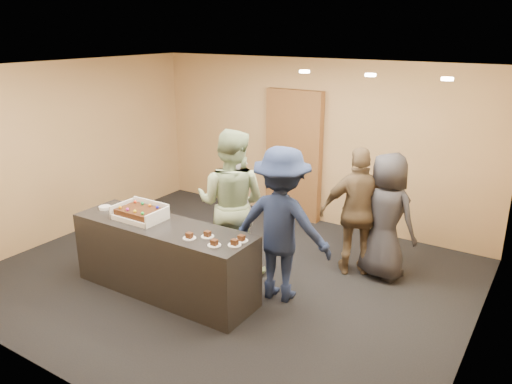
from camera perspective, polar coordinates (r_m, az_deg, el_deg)
room at (r=6.23m, az=-3.48°, el=1.41°), size 6.04×6.00×2.70m
serving_counter at (r=6.30m, az=-10.42°, el=-7.50°), size 2.40×0.71×0.90m
storage_cabinet at (r=8.45m, az=4.32°, el=4.17°), size 1.00×0.15×2.20m
cake_box at (r=6.36m, az=-12.99°, el=-2.56°), size 0.62×0.43×0.18m
sheet_cake at (r=6.33m, az=-13.17°, el=-2.17°), size 0.52×0.36×0.11m
plate_stack at (r=6.81m, az=-16.90°, el=-1.71°), size 0.15×0.15×0.04m
slice_a at (r=5.68m, az=-7.62°, el=-5.06°), size 0.15×0.15×0.07m
slice_b at (r=5.70m, az=-5.56°, el=-4.89°), size 0.15×0.15×0.07m
slice_c at (r=5.47m, az=-4.80°, el=-5.89°), size 0.15×0.15×0.07m
slice_d at (r=5.57m, az=-1.68°, el=-5.38°), size 0.15×0.15×0.07m
slice_e at (r=5.46m, az=-2.47°, el=-5.88°), size 0.15×0.15×0.07m
person_server_grey at (r=6.61m, az=-2.16°, el=-2.44°), size 0.69×0.56×1.64m
person_sage_man at (r=6.50m, az=-2.86°, el=-1.29°), size 1.11×0.96×1.96m
person_navy_man at (r=5.91m, az=2.94°, el=-3.76°), size 1.29×0.84×1.88m
person_brown_extra at (r=6.65m, az=11.68°, el=-2.27°), size 1.09×0.88×1.73m
person_dark_suit at (r=6.65m, az=14.65°, el=-2.71°), size 0.94×0.74×1.68m
ceiling_spotlights at (r=5.67m, az=12.95°, el=12.91°), size 1.72×0.12×0.03m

